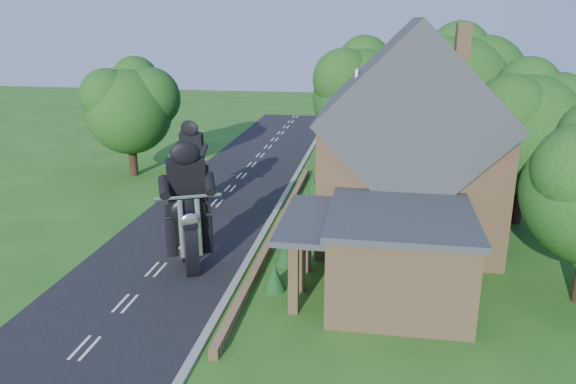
% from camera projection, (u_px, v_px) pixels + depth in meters
% --- Properties ---
extents(ground, '(120.00, 120.00, 0.00)m').
position_uv_depth(ground, '(156.00, 270.00, 23.77)').
color(ground, '#255718').
rests_on(ground, ground).
extents(road, '(7.00, 80.00, 0.02)m').
position_uv_depth(road, '(156.00, 270.00, 23.77)').
color(road, black).
rests_on(road, ground).
extents(kerb, '(0.30, 80.00, 0.12)m').
position_uv_depth(kerb, '(240.00, 275.00, 23.18)').
color(kerb, gray).
rests_on(kerb, ground).
extents(garden_wall, '(0.30, 22.00, 0.40)m').
position_uv_depth(garden_wall, '(277.00, 229.00, 27.75)').
color(garden_wall, '#9A744E').
rests_on(garden_wall, ground).
extents(house, '(9.54, 8.64, 10.24)m').
position_uv_depth(house, '(409.00, 148.00, 26.49)').
color(house, '#9A744E').
rests_on(house, ground).
extents(annex, '(7.05, 5.94, 3.44)m').
position_uv_depth(annex, '(395.00, 254.00, 20.95)').
color(annex, '#9A744E').
rests_on(annex, ground).
extents(tree_house_right, '(6.51, 6.00, 8.40)m').
position_uv_depth(tree_house_right, '(535.00, 124.00, 27.75)').
color(tree_house_right, black).
rests_on(tree_house_right, ground).
extents(tree_behind_house, '(7.81, 7.20, 10.08)m').
position_uv_depth(tree_behind_house, '(465.00, 85.00, 34.91)').
color(tree_behind_house, black).
rests_on(tree_behind_house, ground).
extents(tree_behind_left, '(6.94, 6.40, 9.16)m').
position_uv_depth(tree_behind_left, '(368.00, 89.00, 36.93)').
color(tree_behind_left, black).
rests_on(tree_behind_left, ground).
extents(tree_far_road, '(6.08, 5.60, 7.84)m').
position_uv_depth(tree_far_road, '(135.00, 104.00, 36.70)').
color(tree_far_road, black).
rests_on(tree_far_road, ground).
extents(shrub_a, '(0.90, 0.90, 1.10)m').
position_uv_depth(shrub_a, '(274.00, 277.00, 21.84)').
color(shrub_a, '#113616').
rests_on(shrub_a, ground).
extents(shrub_b, '(0.90, 0.90, 1.10)m').
position_uv_depth(shrub_b, '(285.00, 252.00, 24.19)').
color(shrub_b, '#113616').
rests_on(shrub_b, ground).
extents(shrub_c, '(0.90, 0.90, 1.10)m').
position_uv_depth(shrub_c, '(294.00, 231.00, 26.55)').
color(shrub_c, '#113616').
rests_on(shrub_c, ground).
extents(shrub_d, '(0.90, 0.90, 1.10)m').
position_uv_depth(shrub_d, '(308.00, 199.00, 31.26)').
color(shrub_d, '#113616').
rests_on(shrub_d, ground).
extents(shrub_e, '(0.90, 0.90, 1.10)m').
position_uv_depth(shrub_e, '(313.00, 186.00, 33.61)').
color(shrub_e, '#113616').
rests_on(shrub_e, ground).
extents(shrub_f, '(0.90, 0.90, 1.10)m').
position_uv_depth(shrub_f, '(318.00, 175.00, 35.97)').
color(shrub_f, '#113616').
rests_on(shrub_f, ground).
extents(motorcycle_lead, '(1.16, 1.82, 1.67)m').
position_uv_depth(motorcycle_lead, '(190.00, 251.00, 23.59)').
color(motorcycle_lead, black).
rests_on(motorcycle_lead, ground).
extents(motorcycle_follow, '(0.79, 1.67, 1.51)m').
position_uv_depth(motorcycle_follow, '(195.00, 196.00, 31.05)').
color(motorcycle_follow, black).
rests_on(motorcycle_follow, ground).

